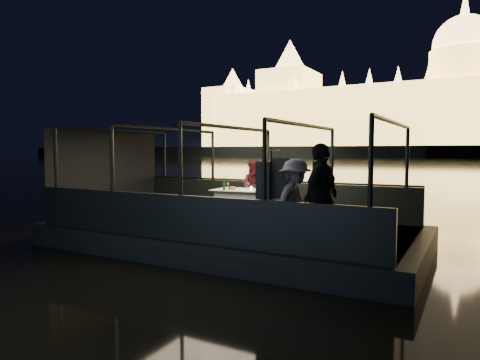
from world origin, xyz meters
The scene contains 29 objects.
river_water centered at (0.00, 80.00, 0.00)m, with size 500.00×500.00×0.00m, color black.
boat_hull centered at (0.00, 0.00, 0.00)m, with size 8.60×4.40×1.00m, color black.
boat_deck centered at (0.00, 0.00, 0.48)m, with size 8.00×4.00×0.04m, color black.
gunwale_port centered at (0.00, 2.00, 0.95)m, with size 8.00×0.08×0.90m, color black.
gunwale_starboard centered at (0.00, -2.00, 0.95)m, with size 8.00×0.08×0.90m, color black.
cabin_glass_port centered at (0.00, 2.00, 2.10)m, with size 8.00×0.02×1.40m, color #99B2B2, non-canonical shape.
cabin_glass_starboard centered at (0.00, -2.00, 2.10)m, with size 8.00×0.02×1.40m, color #99B2B2, non-canonical shape.
cabin_roof_glass centered at (0.00, 0.00, 2.80)m, with size 8.00×4.00×0.02m, color #99B2B2, non-canonical shape.
end_wall_fore centered at (-4.00, 0.00, 1.65)m, with size 0.02×4.00×2.30m, color black, non-canonical shape.
end_wall_aft centered at (4.00, 0.00, 1.65)m, with size 0.02×4.00×2.30m, color black, non-canonical shape.
canopy_ribs centered at (0.00, 0.00, 1.65)m, with size 8.00×4.00×2.30m, color black, non-canonical shape.
embankment centered at (0.00, 210.00, 1.00)m, with size 400.00×140.00×6.00m, color #423D33.
parliament_building centered at (0.00, 175.00, 29.00)m, with size 220.00×32.00×60.00m, color #F2D18C, non-canonical shape.
dining_table_central centered at (-0.24, 0.99, 0.89)m, with size 1.45×1.05×0.77m, color silver.
chair_port_left centered at (-0.26, 1.47, 0.95)m, with size 0.39×0.39×0.84m, color black.
chair_port_right centered at (0.41, 1.44, 0.95)m, with size 0.45×0.45×0.96m, color black.
coat_stand centered at (1.67, -1.43, 1.40)m, with size 0.50×0.40×1.81m, color black, non-canonical shape.
person_woman_coral centered at (0.16, 1.71, 1.25)m, with size 0.53×0.36×1.48m, color #ED5662.
person_man_maroon centered at (-0.27, 1.71, 1.25)m, with size 0.72×0.56×1.50m, color #391016.
passenger_stripe centered at (2.15, -1.43, 1.35)m, with size 1.05×0.59×1.62m, color silver.
passenger_dark centered at (2.65, -1.49, 1.35)m, with size 1.12×0.47×1.90m, color black.
wine_bottle centered at (-0.56, 0.57, 1.42)m, with size 0.07×0.07×0.33m, color #133619.
bread_basket centered at (-0.43, 0.76, 1.31)m, with size 0.19×0.19×0.08m, color brown.
amber_candle centered at (0.08, 0.84, 1.31)m, with size 0.06×0.06×0.09m, color #FFB63F.
plate_near centered at (0.36, 0.62, 1.27)m, with size 0.21×0.21×0.01m, color silver.
plate_far centered at (-0.40, 0.90, 1.27)m, with size 0.22×0.22×0.01m, color white.
wine_glass_white centered at (-0.47, 0.63, 1.36)m, with size 0.06×0.06×0.19m, color white, non-canonical shape.
wine_glass_red centered at (0.24, 1.05, 1.36)m, with size 0.06×0.06×0.17m, color white, non-canonical shape.
wine_glass_empty centered at (0.08, 0.68, 1.36)m, with size 0.07×0.07×0.21m, color silver, non-canonical shape.
Camera 1 is at (4.99, -8.68, 2.26)m, focal length 32.00 mm.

